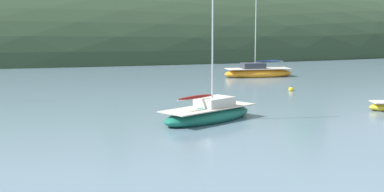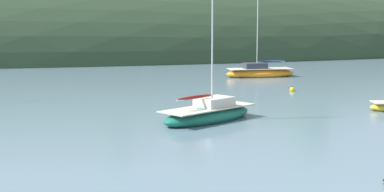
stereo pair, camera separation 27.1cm
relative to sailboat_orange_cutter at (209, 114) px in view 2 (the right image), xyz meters
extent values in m
ellipsoid|color=#2D422B|center=(-0.36, 58.00, -0.42)|extent=(150.00, 36.00, 28.80)
ellipsoid|color=#196B56|center=(-0.04, -0.02, -0.12)|extent=(7.14, 5.33, 1.10)
cube|color=beige|center=(-0.04, -0.02, 0.38)|extent=(6.57, 4.90, 0.06)
cube|color=silver|center=(0.44, 0.24, 0.67)|extent=(2.65, 2.38, 0.58)
cylinder|color=silver|center=(0.26, 0.14, 4.48)|extent=(0.09, 0.09, 8.21)
cylinder|color=silver|center=(-1.00, -0.55, 1.08)|extent=(2.56, 1.44, 0.07)
ellipsoid|color=maroon|center=(-1.00, -0.55, 1.13)|extent=(2.52, 1.50, 0.20)
ellipsoid|color=orange|center=(12.97, 22.89, -0.09)|extent=(7.59, 2.98, 1.19)
cube|color=beige|center=(12.97, 22.89, 0.45)|extent=(6.98, 2.74, 0.06)
cube|color=#333842|center=(12.38, 22.92, 0.75)|extent=(2.48, 1.79, 0.62)
cylinder|color=silver|center=(12.60, 22.91, 4.84)|extent=(0.09, 0.09, 8.80)
cylinder|color=silver|center=(14.16, 22.82, 1.18)|extent=(3.13, 0.26, 0.07)
ellipsoid|color=#2D4784|center=(14.16, 22.82, 1.23)|extent=(3.01, 0.38, 0.20)
sphere|color=yellow|center=(11.02, 11.24, -0.30)|extent=(0.44, 0.44, 0.44)
cylinder|color=black|center=(11.02, 11.24, -0.03)|extent=(0.04, 0.04, 0.10)
sphere|color=#1E4723|center=(2.37, -13.95, -0.26)|extent=(0.09, 0.09, 0.09)
cone|color=gold|center=(2.33, -13.89, -0.27)|extent=(0.05, 0.06, 0.04)
camera|label=1|loc=(-10.03, -30.79, 5.61)|focal=51.31mm
camera|label=2|loc=(-9.77, -30.86, 5.61)|focal=51.31mm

